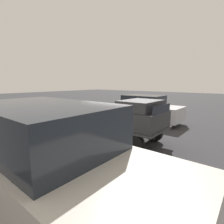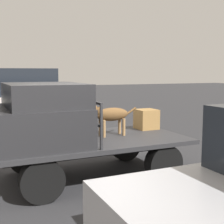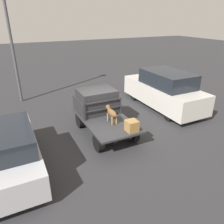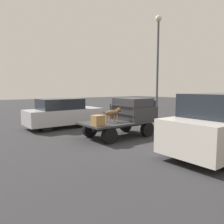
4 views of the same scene
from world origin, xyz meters
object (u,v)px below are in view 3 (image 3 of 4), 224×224
Objects in this scene: cargo_crate at (132,126)px; light_pole_near at (7,16)px; flatbed_truck at (105,123)px; parked_sedan at (7,151)px; dog at (111,112)px; parked_pickup_far at (164,90)px.

light_pole_near is (7.50, 3.42, 3.87)m from cargo_crate.
parked_sedan reaches higher than flatbed_truck.
dog reaches higher than flatbed_truck.
dog is at bearing -76.77° from parked_sedan.
cargo_crate is 0.10× the size of parked_sedan.
light_pole_near is at bearing 37.45° from dog.
parked_pickup_far reaches higher than cargo_crate.
light_pole_near is (6.02, 2.95, 4.29)m from flatbed_truck.
dog is at bearing 18.54° from cargo_crate.
parked_sedan is 0.58× the size of light_pole_near.
parked_pickup_far is (2.41, -8.26, 0.18)m from parked_sedan.
dog is (-0.42, -0.11, 0.63)m from flatbed_truck.
dog is 0.14× the size of light_pole_near.
flatbed_truck is 0.76m from dog.
cargo_crate is 0.08× the size of parked_pickup_far.
flatbed_truck is 0.48× the size of light_pole_near.
parked_pickup_far is 9.41m from light_pole_near.
flatbed_truck is at bearing 97.49° from parked_pickup_far.
cargo_crate is (-1.48, -0.47, 0.42)m from flatbed_truck.
parked_pickup_far reaches higher than parked_sedan.
light_pole_near is at bearing -3.32° from parked_sedan.
cargo_crate is at bearing 116.46° from parked_pickup_far.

